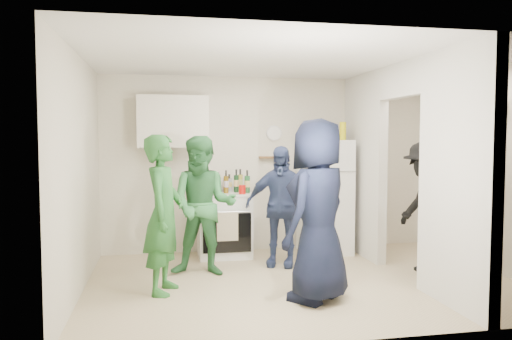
{
  "coord_description": "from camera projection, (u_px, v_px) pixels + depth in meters",
  "views": [
    {
      "loc": [
        -1.57,
        -5.38,
        1.63
      ],
      "look_at": [
        -0.46,
        0.4,
        1.25
      ],
      "focal_mm": 35.0,
      "sensor_mm": 36.0,
      "label": 1
    }
  ],
  "objects": [
    {
      "name": "bottle_a",
      "position": [
        203.0,
        182.0,
        6.89
      ],
      "size": [
        0.08,
        0.08,
        0.28
      ],
      "primitive_type": "cylinder",
      "color": "brown",
      "rests_on": "stove"
    },
    {
      "name": "yellow_cup_stack_top",
      "position": [
        343.0,
        131.0,
        6.96
      ],
      "size": [
        0.09,
        0.09,
        0.25
      ],
      "primitive_type": "cylinder",
      "color": "yellow",
      "rests_on": "fridge"
    },
    {
      "name": "stove",
      "position": [
        224.0,
        225.0,
        6.85
      ],
      "size": [
        0.74,
        0.61,
        0.88
      ],
      "primitive_type": "cube",
      "color": "white",
      "rests_on": "floor"
    },
    {
      "name": "nook_valance",
      "position": [
        481.0,
        108.0,
        6.18
      ],
      "size": [
        0.04,
        0.82,
        0.18
      ],
      "primitive_type": "cube",
      "color": "white",
      "rests_on": "wall_right"
    },
    {
      "name": "bottle_h",
      "position": [
        201.0,
        184.0,
        6.62
      ],
      "size": [
        0.08,
        0.08,
        0.26
      ],
      "primitive_type": "cylinder",
      "color": "#94999F",
      "rests_on": "stove"
    },
    {
      "name": "person_green_center",
      "position": [
        203.0,
        206.0,
        5.9
      ],
      "size": [
        0.93,
        0.81,
        1.65
      ],
      "primitive_type": "imported",
      "rotation": [
        0.0,
        0.0,
        -0.25
      ],
      "color": "#388041",
      "rests_on": "floor"
    },
    {
      "name": "partition_header",
      "position": [
        404.0,
        80.0,
        5.75
      ],
      "size": [
        0.12,
        1.0,
        0.4
      ],
      "primitive_type": "cube",
      "color": "silver",
      "rests_on": "partition_pier_back"
    },
    {
      "name": "partition_pier_front",
      "position": [
        457.0,
        178.0,
        4.74
      ],
      "size": [
        0.12,
        1.2,
        2.5
      ],
      "primitive_type": "cube",
      "color": "silver",
      "rests_on": "floor"
    },
    {
      "name": "wicker_basket",
      "position": [
        317.0,
        135.0,
        7.05
      ],
      "size": [
        0.35,
        0.25,
        0.15
      ],
      "primitive_type": "cube",
      "color": "brown",
      "rests_on": "fridge"
    },
    {
      "name": "fridge",
      "position": [
        325.0,
        196.0,
        7.07
      ],
      "size": [
        0.66,
        0.64,
        1.6
      ],
      "primitive_type": "cube",
      "color": "white",
      "rests_on": "floor"
    },
    {
      "name": "wall_clock",
      "position": [
        274.0,
        133.0,
        7.22
      ],
      "size": [
        0.22,
        0.02,
        0.22
      ],
      "primitive_type": "cylinder",
      "rotation": [
        1.57,
        0.0,
        0.0
      ],
      "color": "white",
      "rests_on": "wall_back"
    },
    {
      "name": "bottle_b",
      "position": [
        211.0,
        183.0,
        6.71
      ],
      "size": [
        0.06,
        0.06,
        0.3
      ],
      "primitive_type": "cylinder",
      "color": "#274F1A",
      "rests_on": "stove"
    },
    {
      "name": "bottle_k",
      "position": [
        207.0,
        183.0,
        6.82
      ],
      "size": [
        0.06,
        0.06,
        0.26
      ],
      "primitive_type": "cylinder",
      "color": "brown",
      "rests_on": "stove"
    },
    {
      "name": "nook_window",
      "position": [
        483.0,
        136.0,
        6.21
      ],
      "size": [
        0.03,
        0.7,
        0.8
      ],
      "primitive_type": "cube",
      "color": "black",
      "rests_on": "wall_right"
    },
    {
      "name": "bottle_f",
      "position": [
        236.0,
        181.0,
        6.88
      ],
      "size": [
        0.07,
        0.07,
        0.32
      ],
      "primitive_type": "cylinder",
      "color": "#14381B",
      "rests_on": "stove"
    },
    {
      "name": "ceiling",
      "position": [
        304.0,
        59.0,
        5.52
      ],
      "size": [
        4.8,
        4.8,
        0.0
      ],
      "primitive_type": "plane",
      "rotation": [
        3.14,
        0.0,
        0.0
      ],
      "color": "white",
      "rests_on": "wall_back"
    },
    {
      "name": "wall_right",
      "position": [
        494.0,
        169.0,
        6.04
      ],
      "size": [
        0.0,
        3.4,
        3.4
      ],
      "primitive_type": "plane",
      "rotation": [
        1.57,
        0.0,
        -1.57
      ],
      "color": "silver",
      "rests_on": "floor"
    },
    {
      "name": "person_navy",
      "position": [
        318.0,
        210.0,
        4.96
      ],
      "size": [
        1.05,
        1.03,
        1.82
      ],
      "primitive_type": "imported",
      "rotation": [
        0.0,
        0.0,
        -2.41
      ],
      "color": "black",
      "rests_on": "floor"
    },
    {
      "name": "partition_pier_back",
      "position": [
        364.0,
        165.0,
        6.9
      ],
      "size": [
        0.12,
        1.2,
        2.5
      ],
      "primitive_type": "cube",
      "color": "silver",
      "rests_on": "floor"
    },
    {
      "name": "floor",
      "position": [
        302.0,
        281.0,
        5.67
      ],
      "size": [
        4.8,
        4.8,
        0.0
      ],
      "primitive_type": "plane",
      "color": "#C4B58A",
      "rests_on": "ground"
    },
    {
      "name": "bottle_c",
      "position": [
        218.0,
        182.0,
        6.95
      ],
      "size": [
        0.08,
        0.08,
        0.27
      ],
      "primitive_type": "cylinder",
      "color": "#A8B2B6",
      "rests_on": "stove"
    },
    {
      "name": "person_nook",
      "position": [
        427.0,
        207.0,
        5.98
      ],
      "size": [
        0.62,
        1.05,
        1.6
      ],
      "primitive_type": "imported",
      "rotation": [
        0.0,
        0.0,
        -1.54
      ],
      "color": "black",
      "rests_on": "floor"
    },
    {
      "name": "red_cup",
      "position": [
        242.0,
        190.0,
        6.67
      ],
      "size": [
        0.09,
        0.09,
        0.12
      ],
      "primitive_type": "cylinder",
      "color": "red",
      "rests_on": "stove"
    },
    {
      "name": "upper_cabinet",
      "position": [
        173.0,
        122.0,
        6.78
      ],
      "size": [
        0.95,
        0.34,
        0.7
      ],
      "primitive_type": "cube",
      "color": "silver",
      "rests_on": "wall_back"
    },
    {
      "name": "bottle_d",
      "position": [
        226.0,
        182.0,
        6.77
      ],
      "size": [
        0.06,
        0.06,
        0.31
      ],
      "primitive_type": "cylinder",
      "color": "brown",
      "rests_on": "stove"
    },
    {
      "name": "nook_window_frame",
      "position": [
        482.0,
        136.0,
        6.21
      ],
      "size": [
        0.04,
        0.76,
        0.86
      ],
      "primitive_type": "cube",
      "color": "white",
      "rests_on": "wall_right"
    },
    {
      "name": "spice_shelf",
      "position": [
        271.0,
        157.0,
        7.21
      ],
      "size": [
        0.35,
        0.08,
        0.03
      ],
      "primitive_type": "cube",
      "color": "olive",
      "rests_on": "wall_back"
    },
    {
      "name": "bottle_i",
      "position": [
        226.0,
        183.0,
        6.94
      ],
      "size": [
        0.07,
        0.07,
        0.26
      ],
      "primitive_type": "cylinder",
      "color": "#5D220F",
      "rests_on": "stove"
    },
    {
      "name": "wall_back",
      "position": [
        270.0,
        164.0,
        7.26
      ],
      "size": [
        4.8,
        0.0,
        4.8
      ],
      "primitive_type": "plane",
      "rotation": [
        1.57,
        0.0,
        0.0
      ],
      "color": "silver",
      "rests_on": "floor"
    },
    {
      "name": "bottle_e",
      "position": [
        229.0,
        183.0,
        7.02
      ],
      "size": [
        0.07,
        0.07,
        0.24
      ],
      "primitive_type": "cylinder",
      "color": "#9DA3AE",
      "rests_on": "stove"
    },
    {
      "name": "person_denim",
      "position": [
        280.0,
        206.0,
        6.33
      ],
      "size": [
        0.97,
        0.7,
        1.53
      ],
      "primitive_type": "imported",
      "rotation": [
        0.0,
        0.0,
        -0.41
      ],
      "color": "navy",
      "rests_on": "floor"
    },
    {
      "name": "wall_front",
      "position": [
        363.0,
        186.0,
        3.93
      ],
      "size": [
        4.8,
        0.0,
        4.8
      ],
      "primitive_type": "plane",
      "rotation": [
        -1.57,
        0.0,
        0.0
      ],
      "color": "silver",
      "rests_on": "floor"
    },
    {
      "name": "yellow_cup_stack_stove",
      "position": [
        217.0,
        185.0,
        6.58
      ],
      "size": [
        0.09,
        0.09,
        0.25
      ],
      "primitive_type": "cylinder",
      "color": "gold",
      "rests_on": "stove"
    },
    {
      "name": "bottle_j",
      "position": [
        247.0,
        182.0,
        6.79
      ],
      "size": [
        0.07,
        0.07,
        0.31
      ],
      "primitive_type": "cylinder",
      "color": "#1F5B2D",
      "rests_on": "stove"
    },
    {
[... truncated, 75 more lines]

